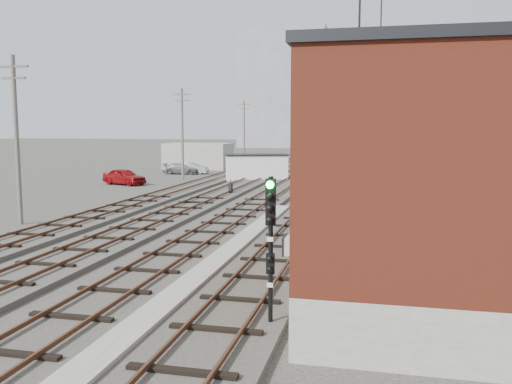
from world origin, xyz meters
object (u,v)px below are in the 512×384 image
(signal_mast, at_px, (270,241))
(site_trailer, at_px, (256,167))
(switch_stand, at_px, (231,188))
(car_grey, at_px, (181,169))
(car_red, at_px, (124,177))
(car_silver, at_px, (191,168))

(signal_mast, xyz_separation_m, site_trailer, (-9.10, 38.68, -1.03))
(signal_mast, height_order, switch_stand, signal_mast)
(car_grey, bearing_deg, signal_mast, -158.08)
(signal_mast, relative_size, car_grey, 0.95)
(car_grey, bearing_deg, site_trailer, -119.14)
(car_red, xyz_separation_m, car_grey, (1.07, 11.81, -0.14))
(site_trailer, relative_size, car_grey, 1.60)
(site_trailer, bearing_deg, car_red, -165.93)
(signal_mast, height_order, car_silver, signal_mast)
(site_trailer, bearing_deg, switch_stand, -104.21)
(car_silver, distance_m, car_grey, 1.11)
(signal_mast, xyz_separation_m, car_red, (-19.99, 32.02, -1.60))
(switch_stand, xyz_separation_m, site_trailer, (-0.67, 12.02, 0.77))
(switch_stand, bearing_deg, car_silver, 131.45)
(switch_stand, height_order, car_grey, switch_stand)
(car_silver, relative_size, car_grey, 0.93)
(car_red, bearing_deg, site_trailer, -37.93)
(switch_stand, xyz_separation_m, car_red, (-11.55, 5.36, 0.20))
(site_trailer, distance_m, car_grey, 11.11)
(car_red, height_order, car_grey, car_red)
(signal_mast, relative_size, switch_stand, 3.49)
(switch_stand, xyz_separation_m, car_grey, (-10.48, 17.18, 0.07))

